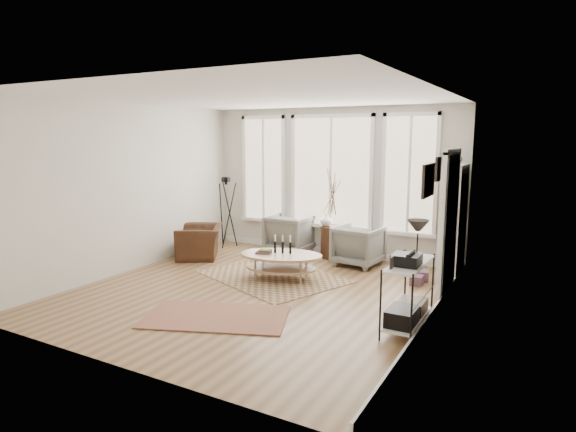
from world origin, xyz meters
The scene contains 17 objects.
room centered at (0.02, 0.03, 1.43)m, with size 5.50×5.54×2.90m.
bay_window centered at (0.00, 2.71, 1.61)m, with size 4.14×0.12×2.24m.
door centered at (2.57, 1.15, 1.12)m, with size 0.09×1.06×2.22m.
bookcase centered at (2.44, 2.23, 0.96)m, with size 0.31×0.85×2.06m.
low_shelf centered at (2.38, -0.30, 0.51)m, with size 0.38×1.08×1.30m.
wall_art centered at (2.58, -0.27, 1.88)m, with size 0.04×0.88×0.44m.
rug_main centered at (-0.20, 0.78, 0.01)m, with size 2.27×1.70×0.01m, color brown.
rug_runner centered at (0.09, -1.17, 0.01)m, with size 1.85×1.03×0.01m, color maroon.
coffee_table centered at (-0.01, 0.72, 0.34)m, with size 1.54×1.18×0.63m.
armchair_left centered at (-0.76, 2.45, 0.39)m, with size 0.83×0.86×0.78m, color gray.
armchair_right centered at (0.80, 2.19, 0.37)m, with size 0.78×0.80×0.73m, color gray.
side_table centered at (0.15, 2.45, 0.85)m, with size 0.42×0.42×1.76m.
vase centered at (0.03, 2.43, 0.75)m, with size 0.23×0.23×0.24m, color silver.
accent_chair centered at (-2.12, 1.24, 0.31)m, with size 0.83×0.95×0.62m, color #3B2013.
tripod_camera centered at (-2.21, 2.26, 0.69)m, with size 0.53×0.53×1.49m.
book_stack_near centered at (2.05, 1.77, 0.09)m, with size 0.21×0.27×0.17m, color brown.
book_stack_far centered at (2.05, 1.51, 0.08)m, with size 0.19×0.24×0.15m, color brown.
Camera 1 is at (3.81, -5.97, 2.35)m, focal length 30.00 mm.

